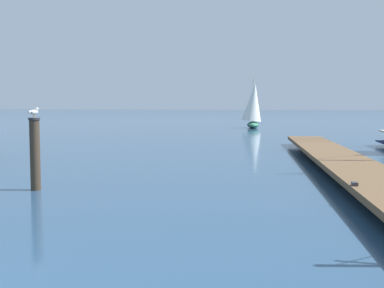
{
  "coord_description": "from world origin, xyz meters",
  "views": [
    {
      "loc": [
        4.44,
        -2.78,
        2.23
      ],
      "look_at": [
        2.61,
        7.17,
        1.4
      ],
      "focal_mm": 45.41,
      "sensor_mm": 36.0,
      "label": 1
    }
  ],
  "objects": [
    {
      "name": "perched_seagull",
      "position": [
        -1.83,
        8.76,
        2.03
      ],
      "size": [
        0.19,
        0.38,
        0.26
      ],
      "color": "gold",
      "rests_on": "mooring_piling"
    },
    {
      "name": "floating_dock",
      "position": [
        6.52,
        13.04,
        0.36
      ],
      "size": [
        3.42,
        24.27,
        0.53
      ],
      "color": "brown",
      "rests_on": "ground"
    },
    {
      "name": "mooring_piling",
      "position": [
        -1.83,
        8.77,
        0.98
      ],
      "size": [
        0.3,
        0.3,
        1.88
      ],
      "color": "#3D3023",
      "rests_on": "ground"
    },
    {
      "name": "distant_sailboat",
      "position": [
        1.83,
        43.03,
        2.07
      ],
      "size": [
        2.33,
        3.73,
        4.69
      ],
      "color": "#337556",
      "rests_on": "ground"
    }
  ]
}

